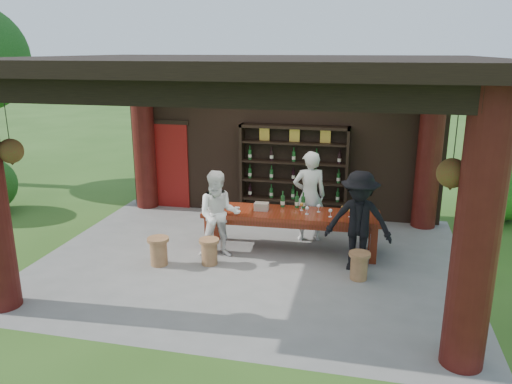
% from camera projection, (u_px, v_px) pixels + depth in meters
% --- Properties ---
extents(ground, '(90.00, 90.00, 0.00)m').
position_uv_depth(ground, '(251.00, 260.00, 8.90)').
color(ground, '#2D5119').
rests_on(ground, ground).
extents(pavilion, '(7.50, 6.00, 3.60)m').
position_uv_depth(pavilion, '(256.00, 138.00, 8.71)').
color(pavilion, slate).
rests_on(pavilion, ground).
extents(wine_shelf, '(2.35, 0.36, 2.07)m').
position_uv_depth(wine_shelf, '(293.00, 173.00, 10.83)').
color(wine_shelf, black).
rests_on(wine_shelf, ground).
extents(tasting_table, '(3.25, 0.96, 0.75)m').
position_uv_depth(tasting_table, '(291.00, 218.00, 9.15)').
color(tasting_table, '#62230E').
rests_on(tasting_table, ground).
extents(stool_near_left, '(0.35, 0.35, 0.46)m').
position_uv_depth(stool_near_left, '(209.00, 251.00, 8.66)').
color(stool_near_left, brown).
rests_on(stool_near_left, ground).
extents(stool_near_right, '(0.35, 0.35, 0.46)m').
position_uv_depth(stool_near_right, '(359.00, 265.00, 8.10)').
color(stool_near_right, brown).
rests_on(stool_near_right, ground).
extents(stool_far_left, '(0.38, 0.38, 0.50)m').
position_uv_depth(stool_far_left, '(159.00, 250.00, 8.63)').
color(stool_far_left, brown).
rests_on(stool_far_left, ground).
extents(host, '(0.75, 0.60, 1.77)m').
position_uv_depth(host, '(309.00, 196.00, 9.62)').
color(host, silver).
rests_on(host, ground).
extents(guest_woman, '(0.91, 0.80, 1.59)m').
position_uv_depth(guest_woman, '(219.00, 215.00, 8.84)').
color(guest_woman, white).
rests_on(guest_woman, ground).
extents(guest_man, '(1.16, 0.73, 1.72)m').
position_uv_depth(guest_man, '(359.00, 221.00, 8.30)').
color(guest_man, black).
rests_on(guest_man, ground).
extents(table_bottles, '(0.47, 0.10, 0.31)m').
position_uv_depth(table_bottles, '(294.00, 200.00, 9.34)').
color(table_bottles, '#194C1E').
rests_on(table_bottles, tasting_table).
extents(table_glasses, '(0.96, 0.32, 0.15)m').
position_uv_depth(table_glasses, '(325.00, 210.00, 9.00)').
color(table_glasses, silver).
rests_on(table_glasses, tasting_table).
extents(napkin_basket, '(0.27, 0.19, 0.14)m').
position_uv_depth(napkin_basket, '(261.00, 206.00, 9.21)').
color(napkin_basket, '#BF6672').
rests_on(napkin_basket, tasting_table).
extents(shrubs, '(16.30, 7.40, 1.36)m').
position_uv_depth(shrubs, '(372.00, 224.00, 9.09)').
color(shrubs, '#194C14').
rests_on(shrubs, ground).
extents(trees, '(21.00, 10.21, 4.80)m').
position_uv_depth(trees, '(464.00, 65.00, 8.44)').
color(trees, '#3F2819').
rests_on(trees, ground).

